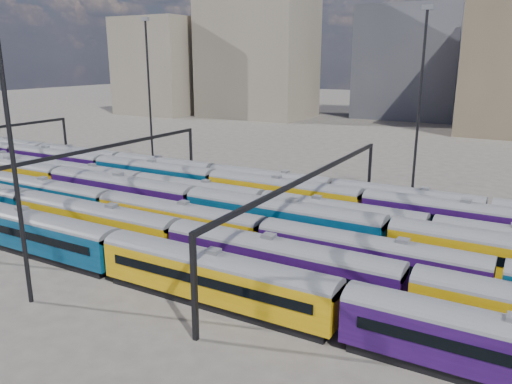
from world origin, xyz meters
The scene contains 13 objects.
ground centered at (0.00, 0.00, 0.00)m, with size 500.00×500.00×0.00m, color #48413D.
rake_0 centered at (8.22, -15.00, 2.75)m, with size 106.19×3.11×5.24m.
rake_1 centered at (0.57, -10.00, 2.79)m, with size 129.20×3.15×5.31m.
rake_2 centered at (-13.51, -5.00, 2.67)m, with size 123.63×3.02×5.08m.
rake_3 centered at (-16.22, 0.00, 2.94)m, with size 159.08×3.32×5.61m.
rake_4 centered at (-7.93, 5.00, 2.47)m, with size 95.64×2.80×4.71m.
rake_5 centered at (-8.81, 10.00, 2.73)m, with size 126.36×3.08×5.19m.
rake_6 centered at (-2.92, 15.00, 2.43)m, with size 131.71×2.75×4.62m.
gantry_1 centered at (-20.00, 0.00, 6.79)m, with size 0.35×40.35×8.03m.
gantry_2 centered at (10.00, 0.00, 6.79)m, with size 0.35×40.35×8.03m.
mast_1 centered at (-30.00, 22.00, 13.97)m, with size 1.40×0.50×25.60m.
mast_2 centered at (-5.00, -22.00, 13.97)m, with size 1.40×0.50×25.60m.
mast_3 centered at (15.00, 24.00, 13.97)m, with size 1.40×0.50×25.60m.
Camera 1 is at (28.98, -45.04, 19.20)m, focal length 35.00 mm.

